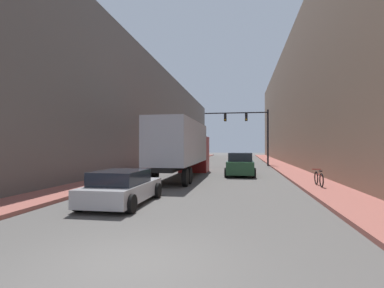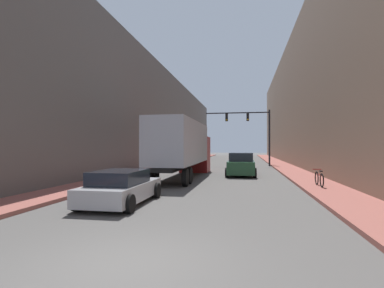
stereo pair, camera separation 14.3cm
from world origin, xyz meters
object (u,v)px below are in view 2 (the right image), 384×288
sedan_car (121,188)px  parked_bicycle (319,179)px  semi_truck (184,146)px  traffic_signal_gantry (253,127)px  suv_car (241,165)px

sedan_car → parked_bicycle: 10.27m
semi_truck → traffic_signal_gantry: size_ratio=1.61×
semi_truck → parked_bicycle: semi_truck is taller
semi_truck → sedan_car: 10.22m
semi_truck → traffic_signal_gantry: traffic_signal_gantry is taller
parked_bicycle → semi_truck: bearing=151.5°
semi_truck → sedan_car: size_ratio=2.72×
traffic_signal_gantry → sedan_car: bearing=-103.3°
semi_truck → traffic_signal_gantry: 15.10m
sedan_car → suv_car: bearing=70.1°
sedan_car → traffic_signal_gantry: (5.67, 24.06, 3.85)m
suv_car → parked_bicycle: (4.14, -6.59, -0.30)m
suv_car → traffic_signal_gantry: traffic_signal_gantry is taller
semi_truck → sedan_car: bearing=-92.3°
sedan_car → parked_bicycle: (8.57, 5.66, -0.10)m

